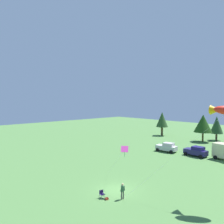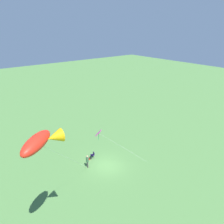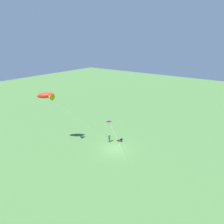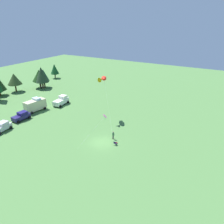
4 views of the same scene
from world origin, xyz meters
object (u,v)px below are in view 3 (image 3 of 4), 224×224
object	(u,v)px
person_kite_flyer	(109,137)
kite_large_fish	(47,96)
folding_chair	(121,140)
kite_diamond_rainbow	(109,123)
backpack_on_grass	(118,140)

from	to	relation	value
person_kite_flyer	kite_large_fish	size ratio (longest dim) A/B	0.17
folding_chair	person_kite_flyer	bearing A→B (deg)	50.07
kite_large_fish	kite_diamond_rainbow	world-z (taller)	kite_large_fish
person_kite_flyer	folding_chair	world-z (taller)	person_kite_flyer
kite_large_fish	backpack_on_grass	bearing A→B (deg)	-136.54
kite_large_fish	kite_diamond_rainbow	xyz separation A→B (m)	(-8.83, -5.68, -4.66)
person_kite_flyer	kite_diamond_rainbow	size ratio (longest dim) A/B	0.27
kite_diamond_rainbow	folding_chair	bearing A→B (deg)	-104.40
backpack_on_grass	kite_diamond_rainbow	size ratio (longest dim) A/B	0.05
folding_chair	backpack_on_grass	xyz separation A→B (m)	(0.73, 0.08, -0.38)
person_kite_flyer	kite_large_fish	world-z (taller)	kite_large_fish
person_kite_flyer	kite_diamond_rainbow	world-z (taller)	kite_diamond_rainbow
kite_large_fish	folding_chair	bearing A→B (deg)	-138.52
person_kite_flyer	folding_chair	xyz separation A→B (m)	(-1.78, -1.41, -0.53)
kite_large_fish	kite_diamond_rainbow	distance (m)	11.49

